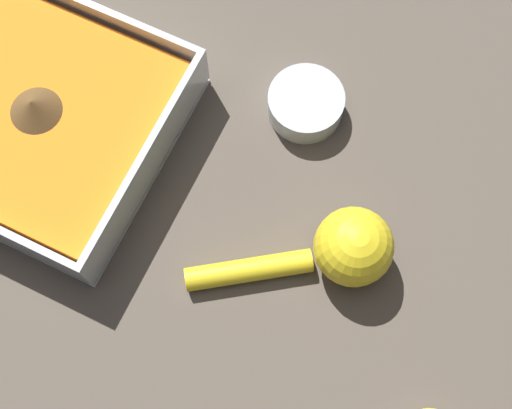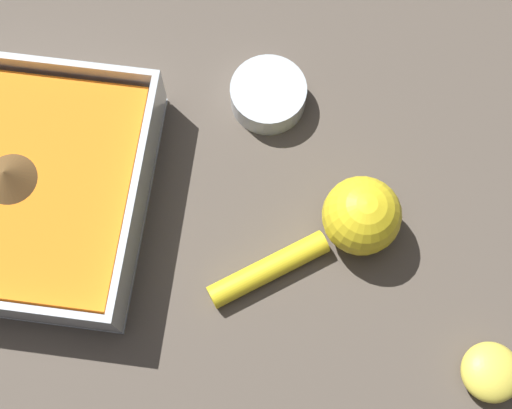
{
  "view_description": "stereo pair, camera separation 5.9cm",
  "coord_description": "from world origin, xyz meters",
  "views": [
    {
      "loc": [
        -0.2,
        -0.29,
        0.59
      ],
      "look_at": [
        -0.03,
        -0.21,
        0.03
      ],
      "focal_mm": 50.0,
      "sensor_mm": 36.0,
      "label": 1
    },
    {
      "loc": [
        -0.22,
        -0.23,
        0.59
      ],
      "look_at": [
        -0.03,
        -0.21,
        0.03
      ],
      "focal_mm": 50.0,
      "sensor_mm": 36.0,
      "label": 2
    }
  ],
  "objects": [
    {
      "name": "spice_bowl",
      "position": [
        0.08,
        -0.21,
        0.01
      ],
      "size": [
        0.07,
        0.07,
        0.03
      ],
      "color": "silver",
      "rests_on": "ground_plane"
    },
    {
      "name": "square_dish",
      "position": [
        -0.04,
        -0.01,
        0.02
      ],
      "size": [
        0.22,
        0.22,
        0.06
      ],
      "color": "silver",
      "rests_on": "ground_plane"
    },
    {
      "name": "ground_plane",
      "position": [
        0.0,
        0.0,
        0.0
      ],
      "size": [
        4.0,
        4.0,
        0.0
      ],
      "primitive_type": "plane",
      "color": "brown"
    },
    {
      "name": "lemon_half",
      "position": [
        -0.14,
        -0.41,
        0.01
      ],
      "size": [
        0.05,
        0.05,
        0.03
      ],
      "color": "#EFDB4C",
      "rests_on": "ground_plane"
    },
    {
      "name": "lemon_squeezer",
      "position": [
        -0.04,
        -0.29,
        0.03
      ],
      "size": [
        0.12,
        0.15,
        0.07
      ],
      "rotation": [
        0.0,
        0.0,
        5.32
      ],
      "color": "yellow",
      "rests_on": "ground_plane"
    }
  ]
}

